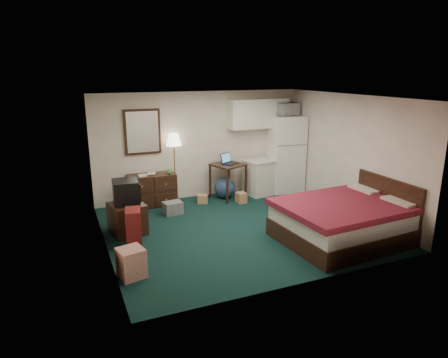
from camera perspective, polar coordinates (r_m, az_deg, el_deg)
name	(u,v)px	position (r m, az deg, el deg)	size (l,w,h in m)	color
floor	(240,228)	(7.83, 2.25, -6.97)	(5.00, 4.50, 0.01)	black
ceiling	(241,97)	(7.26, 2.46, 11.60)	(5.00, 4.50, 0.01)	beige
walls	(240,165)	(7.45, 2.35, 1.96)	(5.01, 4.51, 2.50)	beige
mirror	(142,132)	(9.04, -11.57, 6.62)	(0.80, 0.06, 1.00)	white
upper_cabinets	(258,114)	(9.81, 4.95, 9.30)	(1.50, 0.35, 0.70)	white
headboard	(387,204)	(8.06, 22.28, -3.33)	(0.06, 1.56, 1.00)	black
dresser	(152,190)	(9.11, -10.23, -1.57)	(1.06, 0.48, 0.72)	black
floor_lamp	(175,168)	(9.19, -7.05, 1.55)	(0.35, 0.35, 1.60)	gold
desk	(228,181)	(9.46, 0.57, -0.31)	(0.66, 0.66, 0.84)	black
exercise_ball	(225,188)	(9.52, 0.11, -1.28)	(0.50, 0.50, 0.50)	navy
kitchen_counter	(261,177)	(9.85, 5.34, 0.22)	(0.76, 0.58, 0.83)	white
fridge	(285,153)	(10.12, 8.75, 3.63)	(0.78, 0.78, 1.90)	white
bed	(344,222)	(7.48, 16.73, -5.85)	(2.19, 1.71, 0.70)	maroon
tv_stand	(127,219)	(7.70, -13.64, -5.53)	(0.58, 0.63, 0.58)	black
suitcase	(134,228)	(7.13, -12.77, -6.79)	(0.26, 0.41, 0.67)	#5E2017
retail_box	(131,263)	(6.16, -13.10, -11.59)	(0.36, 0.36, 0.45)	silver
file_bin	(173,208)	(8.58, -7.35, -4.12)	(0.38, 0.29, 0.27)	slate
cardboard_box_a	(202,199)	(9.22, -3.10, -2.85)	(0.23, 0.20, 0.20)	#A47C4B
cardboard_box_b	(241,198)	(9.23, 2.46, -2.67)	(0.21, 0.24, 0.24)	#A47C4B
laptop	(230,159)	(9.33, 0.90, 2.90)	(0.36, 0.29, 0.24)	black
crt_tv	(126,192)	(7.58, -13.86, -1.81)	(0.47, 0.51, 0.44)	black
microwave	(287,108)	(9.97, 8.96, 10.05)	(0.56, 0.31, 0.38)	white
book_a	(138,171)	(8.90, -12.18, 1.14)	(0.18, 0.02, 0.24)	#A47C4B
book_b	(147,169)	(9.04, -10.97, 1.45)	(0.18, 0.02, 0.25)	#A47C4B
mug	(169,171)	(9.00, -7.85, 1.09)	(0.12, 0.09, 0.12)	#58A044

